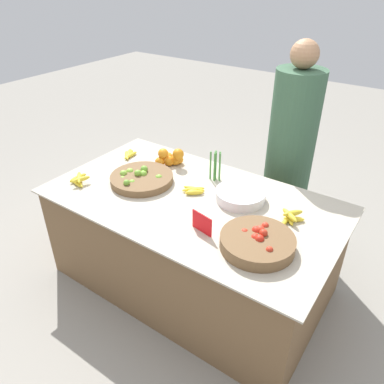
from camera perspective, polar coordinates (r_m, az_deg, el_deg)
ground_plane at (r=2.83m, az=0.00°, el=-13.11°), size 12.00×12.00×0.00m
market_table at (r=2.60m, az=0.00°, el=-7.57°), size 1.87×1.05×0.70m
lime_bowl at (r=2.58m, az=-7.73°, el=2.09°), size 0.43×0.43×0.09m
tomato_basket at (r=2.01m, az=9.97°, el=-7.49°), size 0.40×0.40×0.10m
orange_pile at (r=2.78m, az=-3.33°, el=5.18°), size 0.19×0.18×0.14m
metal_bowl at (r=2.38m, az=7.39°, el=-0.49°), size 0.32×0.32×0.06m
price_sign at (r=2.07m, az=1.53°, el=-4.76°), size 0.14×0.03×0.12m
veg_bundle at (r=2.56m, az=3.64°, el=3.98°), size 0.08×0.05×0.21m
banana_bunch_front_center at (r=2.66m, az=-16.85°, el=1.84°), size 0.15×0.16×0.06m
banana_bunch_front_left at (r=2.24m, az=14.76°, el=-3.72°), size 0.15×0.20×0.06m
banana_bunch_front_right at (r=2.96m, az=-9.56°, el=5.69°), size 0.13×0.16×0.03m
banana_bunch_back_center at (r=2.45m, az=0.29°, el=0.26°), size 0.16×0.15×0.03m
vendor_person at (r=2.97m, az=14.60°, el=5.19°), size 0.35×0.35×1.57m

